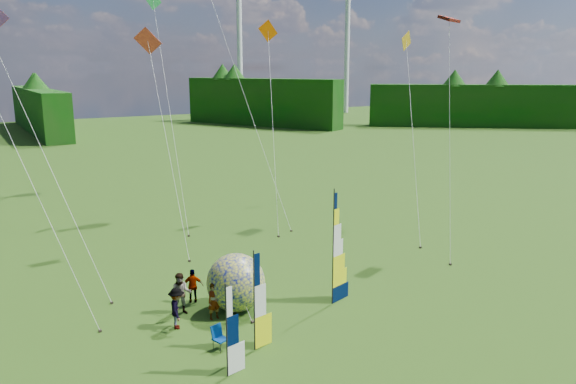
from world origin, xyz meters
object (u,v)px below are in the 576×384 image
bol_inflatable (236,282)px  side_banner_left (254,303)px  kite_whale (244,84)px  spectator_d (193,286)px  spectator_a (214,301)px  camp_chair (220,338)px  side_banner_far (227,333)px  spectator_b (181,294)px  feather_banner_main (333,250)px  spectator_c (177,308)px

bol_inflatable → side_banner_left: bearing=-105.0°
side_banner_left → kite_whale: (9.22, 19.02, 7.58)m
spectator_d → spectator_a: bearing=114.7°
spectator_d → camp_chair: 4.82m
side_banner_far → kite_whale: kite_whale is taller
side_banner_far → camp_chair: side_banner_far is taller
side_banner_left → camp_chair: 1.98m
spectator_b → camp_chair: size_ratio=1.97×
side_banner_left → side_banner_far: side_banner_left is taller
bol_inflatable → spectator_a: bearing=-165.0°
bol_inflatable → spectator_d: size_ratio=1.63×
side_banner_left → camp_chair: bearing=136.5°
feather_banner_main → bol_inflatable: feather_banner_main is taller
side_banner_far → kite_whale: bearing=49.4°
side_banner_left → spectator_a: 3.54m
spectator_a → spectator_b: (-1.05, 1.21, 0.13)m
camp_chair → spectator_a: bearing=53.8°
side_banner_left → spectator_b: side_banner_left is taller
spectator_c → camp_chair: size_ratio=1.85×
side_banner_far → bol_inflatable: bearing=48.8°
spectator_c → camp_chair: (0.81, -2.60, -0.41)m
side_banner_far → kite_whale: 24.31m
spectator_a → camp_chair: size_ratio=1.70×
spectator_a → kite_whale: size_ratio=0.09×
side_banner_far → side_banner_left: bearing=23.0°
spectator_b → kite_whale: bearing=77.6°
feather_banner_main → bol_inflatable: (-4.09, 1.68, -1.31)m
spectator_c → spectator_a: bearing=-71.7°
feather_banner_main → spectator_c: bearing=151.9°
bol_inflatable → camp_chair: bol_inflatable is taller
kite_whale → spectator_d: bearing=-113.4°
side_banner_far → spectator_a: (1.50, 4.56, -0.86)m
spectator_b → kite_whale: size_ratio=0.10×
bol_inflatable → spectator_d: (-1.34, 1.80, -0.51)m
spectator_b → spectator_c: size_ratio=1.07×
feather_banner_main → bol_inflatable: size_ratio=2.00×
side_banner_left → camp_chair: size_ratio=4.06×
spectator_a → spectator_c: 1.70m
side_banner_far → camp_chair: size_ratio=3.49×
bol_inflatable → kite_whale: 19.26m
side_banner_left → side_banner_far: bearing=-155.7°
camp_chair → side_banner_left: bearing=-50.1°
spectator_d → camp_chair: spectator_d is taller
feather_banner_main → spectator_a: 5.76m
feather_banner_main → side_banner_far: bearing=-172.1°
side_banner_left → bol_inflatable: size_ratio=1.48×
bol_inflatable → camp_chair: size_ratio=2.74×
side_banner_left → spectator_a: bearing=83.0°
bol_inflatable → side_banner_far: bearing=-119.0°
side_banner_left → spectator_c: side_banner_left is taller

